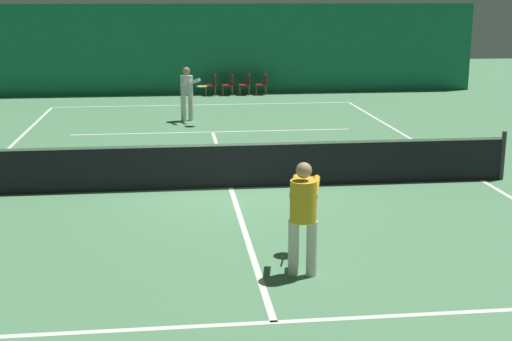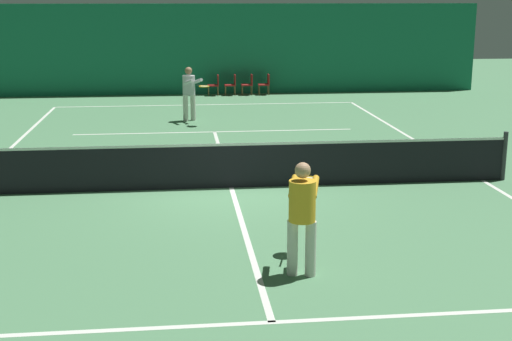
{
  "view_description": "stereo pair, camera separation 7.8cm",
  "coord_description": "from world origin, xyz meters",
  "px_view_note": "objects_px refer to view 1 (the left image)",
  "views": [
    {
      "loc": [
        -1.17,
        -14.39,
        3.9
      ],
      "look_at": [
        0.25,
        -2.42,
        0.95
      ],
      "focal_mm": 50.0,
      "sensor_mm": 36.0,
      "label": 1
    },
    {
      "loc": [
        -1.1,
        -14.4,
        3.9
      ],
      "look_at": [
        0.25,
        -2.42,
        0.95
      ],
      "focal_mm": 50.0,
      "sensor_mm": 36.0,
      "label": 2
    }
  ],
  "objects_px": {
    "courtside_chair_3": "(263,83)",
    "tennis_net": "(230,164)",
    "courtside_chair_0": "(212,84)",
    "player_near": "(303,210)",
    "courtside_chair_2": "(246,83)",
    "player_far": "(187,90)",
    "courtside_chair_1": "(229,83)"
  },
  "relations": [
    {
      "from": "tennis_net",
      "to": "courtside_chair_3",
      "type": "distance_m",
      "value": 14.64
    },
    {
      "from": "courtside_chair_0",
      "to": "courtside_chair_2",
      "type": "bearing_deg",
      "value": 90.0
    },
    {
      "from": "tennis_net",
      "to": "courtside_chair_2",
      "type": "height_order",
      "value": "tennis_net"
    },
    {
      "from": "player_far",
      "to": "courtside_chair_3",
      "type": "xyz_separation_m",
      "value": [
        3.2,
        6.01,
        -0.52
      ]
    },
    {
      "from": "player_near",
      "to": "courtside_chair_0",
      "type": "relative_size",
      "value": 1.98
    },
    {
      "from": "courtside_chair_1",
      "to": "courtside_chair_3",
      "type": "xyz_separation_m",
      "value": [
        1.37,
        0.0,
        0.0
      ]
    },
    {
      "from": "player_far",
      "to": "courtside_chair_1",
      "type": "distance_m",
      "value": 6.3
    },
    {
      "from": "courtside_chair_0",
      "to": "courtside_chair_3",
      "type": "distance_m",
      "value": 2.06
    },
    {
      "from": "tennis_net",
      "to": "courtside_chair_3",
      "type": "height_order",
      "value": "tennis_net"
    },
    {
      "from": "tennis_net",
      "to": "player_near",
      "type": "height_order",
      "value": "player_near"
    },
    {
      "from": "courtside_chair_3",
      "to": "player_near",
      "type": "bearing_deg",
      "value": -5.61
    },
    {
      "from": "tennis_net",
      "to": "player_far",
      "type": "height_order",
      "value": "player_far"
    },
    {
      "from": "player_far",
      "to": "player_near",
      "type": "bearing_deg",
      "value": -20.92
    },
    {
      "from": "courtside_chair_3",
      "to": "courtside_chair_0",
      "type": "bearing_deg",
      "value": -90.0
    },
    {
      "from": "courtside_chair_0",
      "to": "courtside_chair_1",
      "type": "height_order",
      "value": "same"
    },
    {
      "from": "courtside_chair_0",
      "to": "courtside_chair_3",
      "type": "relative_size",
      "value": 1.0
    },
    {
      "from": "player_near",
      "to": "player_far",
      "type": "relative_size",
      "value": 0.96
    },
    {
      "from": "player_near",
      "to": "courtside_chair_2",
      "type": "distance_m",
      "value": 19.35
    },
    {
      "from": "courtside_chair_0",
      "to": "courtside_chair_1",
      "type": "relative_size",
      "value": 1.0
    },
    {
      "from": "courtside_chair_2",
      "to": "courtside_chair_1",
      "type": "bearing_deg",
      "value": -90.0
    },
    {
      "from": "courtside_chair_1",
      "to": "courtside_chair_3",
      "type": "relative_size",
      "value": 1.0
    },
    {
      "from": "courtside_chair_3",
      "to": "tennis_net",
      "type": "bearing_deg",
      "value": -9.94
    },
    {
      "from": "courtside_chair_0",
      "to": "courtside_chair_2",
      "type": "height_order",
      "value": "same"
    },
    {
      "from": "courtside_chair_1",
      "to": "courtside_chair_2",
      "type": "height_order",
      "value": "same"
    },
    {
      "from": "player_far",
      "to": "courtside_chair_3",
      "type": "bearing_deg",
      "value": 125.4
    },
    {
      "from": "tennis_net",
      "to": "courtside_chair_1",
      "type": "xyz_separation_m",
      "value": [
        1.15,
        14.42,
        -0.03
      ]
    },
    {
      "from": "tennis_net",
      "to": "courtside_chair_2",
      "type": "xyz_separation_m",
      "value": [
        1.84,
        14.42,
        -0.03
      ]
    },
    {
      "from": "courtside_chair_1",
      "to": "tennis_net",
      "type": "bearing_deg",
      "value": -4.58
    },
    {
      "from": "player_near",
      "to": "courtside_chair_2",
      "type": "xyz_separation_m",
      "value": [
        1.21,
        19.3,
        -0.49
      ]
    },
    {
      "from": "courtside_chair_3",
      "to": "player_far",
      "type": "bearing_deg",
      "value": -28.06
    },
    {
      "from": "player_far",
      "to": "courtside_chair_2",
      "type": "xyz_separation_m",
      "value": [
        2.52,
        6.01,
        -0.52
      ]
    },
    {
      "from": "player_near",
      "to": "courtside_chair_0",
      "type": "height_order",
      "value": "player_near"
    }
  ]
}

